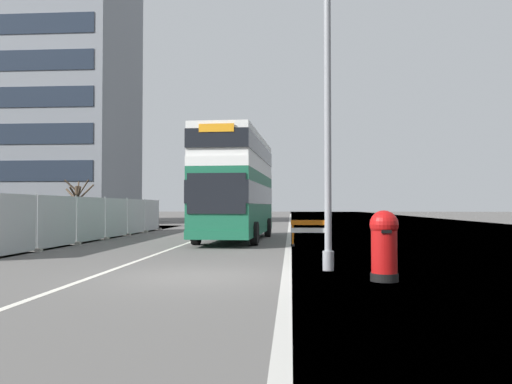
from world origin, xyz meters
name	(u,v)px	position (x,y,z in m)	size (l,w,h in m)	color
ground	(218,278)	(0.56, 0.15, -0.05)	(140.00, 280.00, 0.10)	#565451
double_decker_bus	(237,185)	(-0.35, 12.64, 2.65)	(3.13, 10.43, 4.98)	#196042
lamppost_foreground	(328,93)	(3.23, 1.30, 4.57)	(0.29, 0.70, 9.62)	gray
red_pillar_postbox	(384,242)	(4.32, -0.46, 0.85)	(0.63, 0.63, 1.56)	black
roadworks_barrier	(311,230)	(3.08, 9.29, 0.66)	(1.62, 0.47, 1.07)	orange
construction_site_fence	(105,219)	(-6.96, 12.81, 1.01)	(0.44, 20.60, 2.11)	#A8AAAD
car_oncoming_near	(204,214)	(-4.87, 29.55, 1.01)	(1.97, 3.84, 2.16)	slate
car_receding_mid	(223,211)	(-4.61, 39.05, 1.10)	(1.92, 4.35, 2.36)	slate
bare_tree_far_verge_near	(77,201)	(-15.18, 28.49, 2.05)	(2.45, 2.29, 3.82)	#4C3D2D
backdrop_office_block	(0,93)	(-27.28, 37.50, 13.17)	(25.98, 12.16, 26.33)	gray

